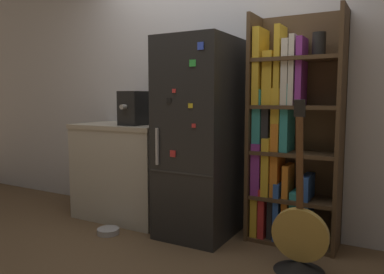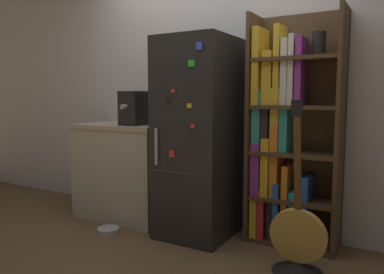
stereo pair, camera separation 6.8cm
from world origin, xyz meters
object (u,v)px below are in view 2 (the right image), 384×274
object	(u,v)px
refrigerator	(200,138)
bookshelf	(285,140)
pet_bowl	(108,230)
guitar	(298,248)
espresso_machine	(135,108)

from	to	relation	value
refrigerator	bookshelf	distance (m)	0.72
bookshelf	pet_bowl	world-z (taller)	bookshelf
bookshelf	guitar	bearing A→B (deg)	-63.83
bookshelf	espresso_machine	size ratio (longest dim) A/B	5.68
bookshelf	guitar	world-z (taller)	bookshelf
refrigerator	pet_bowl	bearing A→B (deg)	-148.84
bookshelf	espresso_machine	distance (m)	1.42
bookshelf	espresso_machine	bearing A→B (deg)	-171.36
bookshelf	refrigerator	bearing A→B (deg)	-164.16
espresso_machine	pet_bowl	world-z (taller)	espresso_machine
bookshelf	guitar	distance (m)	0.88
espresso_machine	pet_bowl	xyz separation A→B (m)	(0.00, -0.40, -1.06)
refrigerator	pet_bowl	xyz separation A→B (m)	(-0.69, -0.42, -0.82)
refrigerator	bookshelf	size ratio (longest dim) A/B	0.91
refrigerator	pet_bowl	size ratio (longest dim) A/B	8.67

